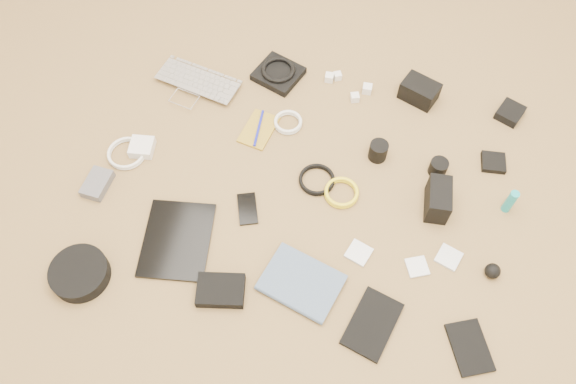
% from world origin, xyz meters
% --- Properties ---
extents(laptop, '(0.35, 0.28, 0.02)m').
position_xyz_m(laptop, '(-0.44, 0.32, 0.01)').
color(laptop, silver).
rests_on(laptop, ground).
extents(headphone_pouch, '(0.20, 0.19, 0.03)m').
position_xyz_m(headphone_pouch, '(-0.15, 0.46, 0.01)').
color(headphone_pouch, black).
rests_on(headphone_pouch, ground).
extents(headphones, '(0.15, 0.15, 0.02)m').
position_xyz_m(headphones, '(-0.15, 0.46, 0.04)').
color(headphones, black).
rests_on(headphones, headphone_pouch).
extents(charger_a, '(0.03, 0.03, 0.03)m').
position_xyz_m(charger_a, '(0.04, 0.48, 0.01)').
color(charger_a, silver).
rests_on(charger_a, ground).
extents(charger_b, '(0.04, 0.04, 0.03)m').
position_xyz_m(charger_b, '(0.07, 0.49, 0.01)').
color(charger_b, silver).
rests_on(charger_b, ground).
extents(charger_c, '(0.03, 0.03, 0.03)m').
position_xyz_m(charger_c, '(0.18, 0.45, 0.02)').
color(charger_c, silver).
rests_on(charger_c, ground).
extents(charger_d, '(0.04, 0.04, 0.03)m').
position_xyz_m(charger_d, '(0.14, 0.40, 0.01)').
color(charger_d, silver).
rests_on(charger_d, ground).
extents(dslr_camera, '(0.15, 0.13, 0.07)m').
position_xyz_m(dslr_camera, '(0.37, 0.46, 0.04)').
color(dslr_camera, black).
rests_on(dslr_camera, ground).
extents(lens_pouch, '(0.11, 0.12, 0.03)m').
position_xyz_m(lens_pouch, '(0.69, 0.45, 0.02)').
color(lens_pouch, black).
rests_on(lens_pouch, ground).
extents(notebook_olive, '(0.13, 0.17, 0.01)m').
position_xyz_m(notebook_olive, '(-0.16, 0.20, 0.00)').
color(notebook_olive, olive).
rests_on(notebook_olive, ground).
extents(pen_blue, '(0.01, 0.15, 0.01)m').
position_xyz_m(pen_blue, '(-0.16, 0.20, 0.01)').
color(pen_blue, '#161BB3').
rests_on(pen_blue, notebook_olive).
extents(cable_white_a, '(0.13, 0.13, 0.01)m').
position_xyz_m(cable_white_a, '(-0.07, 0.24, 0.01)').
color(cable_white_a, silver).
rests_on(cable_white_a, ground).
extents(lens_a, '(0.08, 0.08, 0.07)m').
position_xyz_m(lens_a, '(0.26, 0.17, 0.03)').
color(lens_a, black).
rests_on(lens_a, ground).
extents(lens_b, '(0.06, 0.06, 0.05)m').
position_xyz_m(lens_b, '(0.46, 0.15, 0.03)').
color(lens_b, black).
rests_on(lens_b, ground).
extents(card_reader, '(0.08, 0.08, 0.02)m').
position_xyz_m(card_reader, '(0.64, 0.23, 0.01)').
color(card_reader, black).
rests_on(card_reader, ground).
extents(power_brick, '(0.09, 0.09, 0.03)m').
position_xyz_m(power_brick, '(-0.53, 0.03, 0.02)').
color(power_brick, silver).
rests_on(power_brick, ground).
extents(cable_white_b, '(0.17, 0.17, 0.01)m').
position_xyz_m(cable_white_b, '(-0.58, 0.00, 0.01)').
color(cable_white_b, silver).
rests_on(cable_white_b, ground).
extents(cable_black, '(0.15, 0.15, 0.01)m').
position_xyz_m(cable_black, '(0.07, 0.03, 0.01)').
color(cable_black, black).
rests_on(cable_black, ground).
extents(cable_yellow, '(0.14, 0.14, 0.01)m').
position_xyz_m(cable_yellow, '(0.16, -0.00, 0.01)').
color(cable_yellow, yellow).
rests_on(cable_yellow, ground).
extents(flash, '(0.08, 0.13, 0.10)m').
position_xyz_m(flash, '(0.46, 0.02, 0.05)').
color(flash, black).
rests_on(flash, ground).
extents(lens_cleaner, '(0.03, 0.03, 0.10)m').
position_xyz_m(lens_cleaner, '(0.69, 0.06, 0.05)').
color(lens_cleaner, teal).
rests_on(lens_cleaner, ground).
extents(battery_charger, '(0.08, 0.12, 0.03)m').
position_xyz_m(battery_charger, '(-0.63, -0.14, 0.02)').
color(battery_charger, '#515054').
rests_on(battery_charger, ground).
extents(tablet, '(0.24, 0.29, 0.01)m').
position_xyz_m(tablet, '(-0.31, -0.27, 0.01)').
color(tablet, black).
rests_on(tablet, ground).
extents(phone, '(0.09, 0.13, 0.01)m').
position_xyz_m(phone, '(-0.13, -0.12, 0.00)').
color(phone, black).
rests_on(phone, ground).
extents(filter_case_left, '(0.09, 0.09, 0.01)m').
position_xyz_m(filter_case_left, '(0.25, -0.20, 0.00)').
color(filter_case_left, silver).
rests_on(filter_case_left, ground).
extents(filter_case_mid, '(0.08, 0.08, 0.01)m').
position_xyz_m(filter_case_mid, '(0.43, -0.21, 0.00)').
color(filter_case_mid, silver).
rests_on(filter_case_mid, ground).
extents(filter_case_right, '(0.09, 0.09, 0.01)m').
position_xyz_m(filter_case_right, '(0.52, -0.15, 0.00)').
color(filter_case_right, silver).
rests_on(filter_case_right, ground).
extents(air_blower, '(0.06, 0.06, 0.05)m').
position_xyz_m(air_blower, '(0.65, -0.18, 0.02)').
color(air_blower, black).
rests_on(air_blower, ground).
extents(headphone_case, '(0.19, 0.19, 0.05)m').
position_xyz_m(headphone_case, '(-0.56, -0.45, 0.02)').
color(headphone_case, black).
rests_on(headphone_case, ground).
extents(drive_case, '(0.15, 0.12, 0.03)m').
position_xyz_m(drive_case, '(-0.13, -0.41, 0.02)').
color(drive_case, black).
rests_on(drive_case, ground).
extents(paperback, '(0.27, 0.23, 0.02)m').
position_xyz_m(paperback, '(0.07, -0.41, 0.01)').
color(paperback, '#455975').
rests_on(paperback, ground).
extents(notebook_black_a, '(0.17, 0.22, 0.01)m').
position_xyz_m(notebook_black_a, '(0.32, -0.41, 0.01)').
color(notebook_black_a, black).
rests_on(notebook_black_a, ground).
extents(notebook_black_b, '(0.15, 0.18, 0.01)m').
position_xyz_m(notebook_black_b, '(0.59, -0.42, 0.01)').
color(notebook_black_b, black).
rests_on(notebook_black_b, ground).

